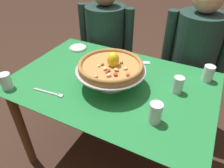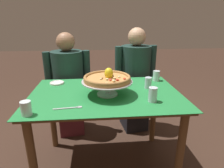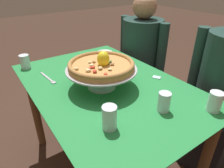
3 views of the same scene
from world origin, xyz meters
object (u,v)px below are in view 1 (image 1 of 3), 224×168
(water_glass_back_right, at_px, (208,74))
(sugar_packet, at_px, (146,63))
(water_glass_side_right, at_px, (178,86))
(diner_right, at_px, (191,66))
(diner_left, at_px, (106,49))
(water_glass_front_left, at_px, (6,82))
(pizza_stand, at_px, (111,73))
(pizza, at_px, (111,65))
(dinner_fork, at_px, (50,93))
(side_plate, at_px, (78,48))
(water_glass_front_right, at_px, (155,114))

(water_glass_back_right, distance_m, sugar_packet, 0.41)
(water_glass_side_right, relative_size, diner_right, 0.08)
(water_glass_back_right, bearing_deg, diner_left, 158.70)
(water_glass_side_right, relative_size, water_glass_back_right, 0.98)
(water_glass_front_left, bearing_deg, pizza_stand, 29.14)
(pizza_stand, xyz_separation_m, water_glass_back_right, (0.51, 0.32, -0.05))
(water_glass_back_right, bearing_deg, pizza_stand, -147.63)
(pizza, bearing_deg, dinner_fork, -140.82)
(diner_right, bearing_deg, water_glass_back_right, -70.65)
(water_glass_front_left, distance_m, diner_left, 1.01)
(water_glass_side_right, xyz_separation_m, water_glass_back_right, (0.14, 0.20, -0.00))
(pizza_stand, xyz_separation_m, water_glass_side_right, (0.37, 0.12, -0.05))
(water_glass_side_right, relative_size, diner_left, 0.08)
(pizza, height_order, diner_left, diner_left)
(water_glass_side_right, bearing_deg, water_glass_front_left, -155.17)
(water_glass_front_left, bearing_deg, side_plate, 82.74)
(water_glass_back_right, bearing_deg, pizza, -147.55)
(water_glass_front_right, relative_size, side_plate, 0.83)
(pizza_stand, relative_size, water_glass_side_right, 4.08)
(water_glass_side_right, bearing_deg, water_glass_front_right, -98.68)
(water_glass_front_left, bearing_deg, water_glass_front_right, 8.79)
(pizza_stand, bearing_deg, side_plate, 145.30)
(pizza, bearing_deg, pizza_stand, 166.21)
(dinner_fork, bearing_deg, water_glass_back_right, 34.97)
(dinner_fork, bearing_deg, water_glass_front_left, -164.53)
(water_glass_side_right, bearing_deg, diner_left, 144.19)
(diner_left, bearing_deg, side_plate, -99.06)
(pizza, height_order, sugar_packet, pizza)
(pizza_stand, distance_m, diner_left, 0.83)
(pizza_stand, distance_m, water_glass_front_left, 0.62)
(water_glass_front_right, distance_m, diner_left, 1.14)
(water_glass_front_right, bearing_deg, pizza, 153.01)
(water_glass_front_left, bearing_deg, sugar_packet, 45.56)
(side_plate, distance_m, sugar_packet, 0.56)
(water_glass_side_right, height_order, diner_left, diner_left)
(water_glass_front_right, bearing_deg, diner_right, 86.54)
(pizza_stand, height_order, dinner_fork, pizza_stand)
(water_glass_front_left, height_order, dinner_fork, water_glass_front_left)
(pizza, bearing_deg, water_glass_back_right, 32.45)
(water_glass_side_right, height_order, water_glass_back_right, water_glass_back_right)
(water_glass_front_right, distance_m, diner_right, 0.88)
(water_glass_front_left, relative_size, diner_right, 0.08)
(diner_right, bearing_deg, water_glass_side_right, -90.82)
(pizza, xyz_separation_m, diner_left, (-0.40, 0.68, -0.30))
(side_plate, bearing_deg, sugar_packet, 3.54)
(dinner_fork, bearing_deg, diner_left, 97.76)
(water_glass_back_right, height_order, dinner_fork, water_glass_back_right)
(dinner_fork, bearing_deg, water_glass_front_right, 5.84)
(pizza, xyz_separation_m, water_glass_front_right, (0.33, -0.17, -0.09))
(pizza_stand, distance_m, water_glass_back_right, 0.61)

